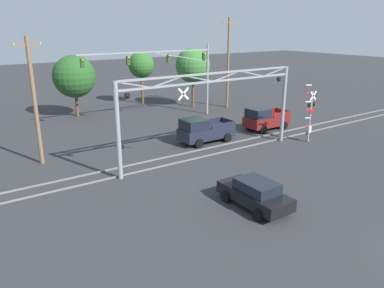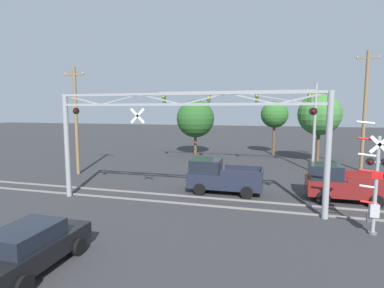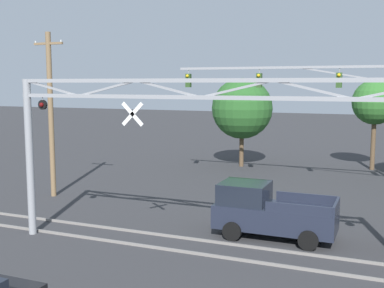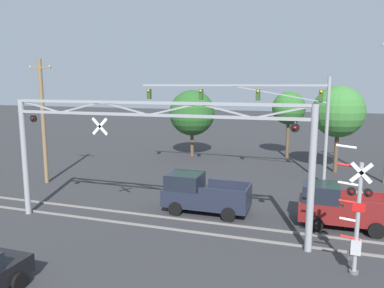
{
  "view_description": "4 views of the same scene",
  "coord_description": "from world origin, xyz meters",
  "px_view_note": "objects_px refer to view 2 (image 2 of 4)",
  "views": [
    {
      "loc": [
        -16.1,
        -4.82,
        9.38
      ],
      "look_at": [
        -2.34,
        15.4,
        1.62
      ],
      "focal_mm": 35.0,
      "sensor_mm": 36.0,
      "label": 1
    },
    {
      "loc": [
        4.76,
        0.64,
        5.38
      ],
      "look_at": [
        -0.21,
        18.98,
        3.17
      ],
      "focal_mm": 28.0,
      "sensor_mm": 36.0,
      "label": 2
    },
    {
      "loc": [
        5.91,
        1.05,
        6.12
      ],
      "look_at": [
        -1.48,
        18.97,
        3.65
      ],
      "focal_mm": 45.0,
      "sensor_mm": 36.0,
      "label": 3
    },
    {
      "loc": [
        7.43,
        0.27,
        7.06
      ],
      "look_at": [
        2.26,
        15.78,
        4.43
      ],
      "focal_mm": 35.0,
      "sensor_mm": 36.0,
      "label": 4
    }
  ],
  "objects_px": {
    "pickup_truck_following": "(341,184)",
    "background_tree_beyond_span": "(319,114)",
    "utility_pole_left": "(76,120)",
    "traffic_signal_span": "(268,109)",
    "crossing_gantry": "(182,131)",
    "background_tree_far_left_verge": "(275,115)",
    "crossing_signal_mast": "(374,188)",
    "background_tree_far_right_verge": "(195,119)",
    "sedan_waiting": "(29,247)",
    "utility_pole_right": "(365,110)",
    "pickup_truck_lead": "(221,177)"
  },
  "relations": [
    {
      "from": "background_tree_far_left_verge",
      "to": "crossing_signal_mast",
      "type": "bearing_deg",
      "value": -79.6
    },
    {
      "from": "pickup_truck_lead",
      "to": "pickup_truck_following",
      "type": "relative_size",
      "value": 1.09
    },
    {
      "from": "crossing_gantry",
      "to": "traffic_signal_span",
      "type": "xyz_separation_m",
      "value": [
        4.27,
        11.7,
        1.22
      ]
    },
    {
      "from": "background_tree_beyond_span",
      "to": "background_tree_far_left_verge",
      "type": "height_order",
      "value": "background_tree_beyond_span"
    },
    {
      "from": "background_tree_beyond_span",
      "to": "background_tree_far_left_verge",
      "type": "distance_m",
      "value": 6.58
    },
    {
      "from": "background_tree_far_left_verge",
      "to": "background_tree_beyond_span",
      "type": "bearing_deg",
      "value": -50.57
    },
    {
      "from": "crossing_gantry",
      "to": "utility_pole_left",
      "type": "height_order",
      "value": "utility_pole_left"
    },
    {
      "from": "crossing_signal_mast",
      "to": "utility_pole_left",
      "type": "distance_m",
      "value": 21.26
    },
    {
      "from": "pickup_truck_following",
      "to": "background_tree_beyond_span",
      "type": "distance_m",
      "value": 13.04
    },
    {
      "from": "crossing_gantry",
      "to": "traffic_signal_span",
      "type": "distance_m",
      "value": 12.52
    },
    {
      "from": "utility_pole_left",
      "to": "background_tree_far_left_verge",
      "type": "xyz_separation_m",
      "value": [
        15.75,
        15.17,
        0.22
      ]
    },
    {
      "from": "crossing_signal_mast",
      "to": "background_tree_far_left_verge",
      "type": "height_order",
      "value": "background_tree_far_left_verge"
    },
    {
      "from": "sedan_waiting",
      "to": "traffic_signal_span",
      "type": "bearing_deg",
      "value": 69.53
    },
    {
      "from": "background_tree_far_left_verge",
      "to": "utility_pole_right",
      "type": "bearing_deg",
      "value": -45.54
    },
    {
      "from": "traffic_signal_span",
      "to": "crossing_gantry",
      "type": "bearing_deg",
      "value": -110.07
    },
    {
      "from": "crossing_signal_mast",
      "to": "utility_pole_left",
      "type": "relative_size",
      "value": 0.56
    },
    {
      "from": "background_tree_far_right_verge",
      "to": "background_tree_beyond_span",
      "type": "bearing_deg",
      "value": -12.27
    },
    {
      "from": "utility_pole_left",
      "to": "background_tree_beyond_span",
      "type": "xyz_separation_m",
      "value": [
        19.93,
        10.09,
        0.36
      ]
    },
    {
      "from": "sedan_waiting",
      "to": "background_tree_far_left_verge",
      "type": "relative_size",
      "value": 0.67
    },
    {
      "from": "crossing_gantry",
      "to": "traffic_signal_span",
      "type": "bearing_deg",
      "value": 69.93
    },
    {
      "from": "background_tree_far_left_verge",
      "to": "crossing_gantry",
      "type": "bearing_deg",
      "value": -103.24
    },
    {
      "from": "background_tree_beyond_span",
      "to": "crossing_gantry",
      "type": "bearing_deg",
      "value": -119.9
    },
    {
      "from": "pickup_truck_following",
      "to": "background_tree_beyond_span",
      "type": "relative_size",
      "value": 0.63
    },
    {
      "from": "pickup_truck_lead",
      "to": "sedan_waiting",
      "type": "bearing_deg",
      "value": -112.7
    },
    {
      "from": "traffic_signal_span",
      "to": "sedan_waiting",
      "type": "xyz_separation_m",
      "value": [
        -7.25,
        -19.43,
        -4.63
      ]
    },
    {
      "from": "background_tree_beyond_span",
      "to": "traffic_signal_span",
      "type": "bearing_deg",
      "value": -139.53
    },
    {
      "from": "pickup_truck_lead",
      "to": "sedan_waiting",
      "type": "distance_m",
      "value": 11.95
    },
    {
      "from": "utility_pole_left",
      "to": "background_tree_far_right_verge",
      "type": "bearing_deg",
      "value": 62.44
    },
    {
      "from": "sedan_waiting",
      "to": "background_tree_far_right_verge",
      "type": "height_order",
      "value": "background_tree_far_right_verge"
    },
    {
      "from": "crossing_signal_mast",
      "to": "utility_pole_left",
      "type": "height_order",
      "value": "utility_pole_left"
    },
    {
      "from": "pickup_truck_following",
      "to": "background_tree_far_left_verge",
      "type": "relative_size",
      "value": 0.68
    },
    {
      "from": "crossing_gantry",
      "to": "pickup_truck_lead",
      "type": "height_order",
      "value": "crossing_gantry"
    },
    {
      "from": "traffic_signal_span",
      "to": "background_tree_beyond_span",
      "type": "xyz_separation_m",
      "value": [
        4.82,
        4.11,
        -0.52
      ]
    },
    {
      "from": "crossing_signal_mast",
      "to": "background_tree_beyond_span",
      "type": "xyz_separation_m",
      "value": [
        0.07,
        17.29,
        2.84
      ]
    },
    {
      "from": "sedan_waiting",
      "to": "background_tree_far_right_verge",
      "type": "xyz_separation_m",
      "value": [
        -1.09,
        26.41,
        3.47
      ]
    },
    {
      "from": "pickup_truck_lead",
      "to": "utility_pole_right",
      "type": "xyz_separation_m",
      "value": [
        10.72,
        10.02,
        4.26
      ]
    },
    {
      "from": "utility_pole_left",
      "to": "utility_pole_right",
      "type": "bearing_deg",
      "value": 18.13
    },
    {
      "from": "background_tree_far_left_verge",
      "to": "utility_pole_left",
      "type": "bearing_deg",
      "value": -136.06
    },
    {
      "from": "crossing_gantry",
      "to": "sedan_waiting",
      "type": "bearing_deg",
      "value": -111.08
    },
    {
      "from": "crossing_gantry",
      "to": "crossing_signal_mast",
      "type": "distance_m",
      "value": 9.39
    },
    {
      "from": "crossing_gantry",
      "to": "background_tree_beyond_span",
      "type": "height_order",
      "value": "background_tree_beyond_span"
    },
    {
      "from": "traffic_signal_span",
      "to": "pickup_truck_following",
      "type": "distance_m",
      "value": 10.43
    },
    {
      "from": "sedan_waiting",
      "to": "utility_pole_left",
      "type": "relative_size",
      "value": 0.49
    },
    {
      "from": "background_tree_beyond_span",
      "to": "background_tree_far_right_verge",
      "type": "relative_size",
      "value": 1.07
    },
    {
      "from": "utility_pole_left",
      "to": "background_tree_beyond_span",
      "type": "relative_size",
      "value": 1.26
    },
    {
      "from": "pickup_truck_following",
      "to": "utility_pole_right",
      "type": "height_order",
      "value": "utility_pole_right"
    },
    {
      "from": "background_tree_far_left_verge",
      "to": "background_tree_far_right_verge",
      "type": "xyz_separation_m",
      "value": [
        -8.99,
        -2.22,
        -0.49
      ]
    },
    {
      "from": "sedan_waiting",
      "to": "background_tree_beyond_span",
      "type": "distance_m",
      "value": 26.78
    },
    {
      "from": "utility_pole_left",
      "to": "sedan_waiting",
      "type": "bearing_deg",
      "value": -59.74
    },
    {
      "from": "crossing_signal_mast",
      "to": "background_tree_far_right_verge",
      "type": "bearing_deg",
      "value": 123.01
    }
  ]
}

